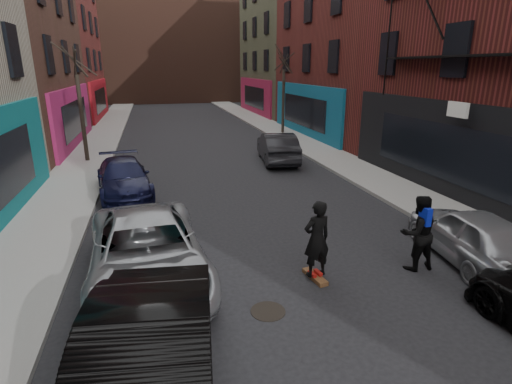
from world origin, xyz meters
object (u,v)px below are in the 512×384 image
manhole (268,311)px  tree_right_far (284,84)px  parked_left_end (124,177)px  parked_right_far (473,235)px  tree_left_far (79,94)px  parked_left_mid (147,379)px  parked_left_far (147,251)px  parked_right_end (277,147)px  skateboarder (317,239)px  pedestrian (418,233)px  skateboard (315,277)px

manhole → tree_right_far: bearing=71.1°
parked_left_end → parked_right_far: size_ratio=1.12×
tree_left_far → parked_left_mid: (3.00, -16.93, -2.57)m
tree_left_far → parked_left_end: (2.12, -5.96, -2.73)m
parked_left_far → parked_right_end: 12.47m
parked_left_end → skateboarder: (4.57, -7.81, 0.34)m
pedestrian → manhole: size_ratio=2.63×
skateboarder → pedestrian: (2.51, -0.12, -0.07)m
tree_left_far → skateboarder: bearing=-64.1°
parked_left_end → pedestrian: pedestrian is taller
tree_right_far → tree_left_far: bearing=-154.2°
skateboard → manhole: bearing=-154.5°
parked_right_far → manhole: 5.63m
skateboard → pedestrian: 2.67m
pedestrian → skateboarder: bearing=-3.0°
skateboard → manhole: 1.71m
parked_right_end → pedestrian: (-0.20, -11.66, 0.18)m
tree_left_far → skateboarder: tree_left_far is taller
pedestrian → manhole: 4.12m
tree_left_far → parked_left_far: 13.53m
parked_left_far → parked_left_mid: bearing=-93.8°
manhole → skateboard: bearing=34.6°
tree_left_far → parked_right_end: (9.40, -2.23, -2.64)m
tree_left_far → manhole: bearing=-70.3°
parked_right_far → manhole: bearing=16.6°
parked_left_mid → manhole: size_ratio=7.03×
parked_left_mid → manhole: (2.28, 2.19, -0.80)m
tree_left_far → parked_left_end: 6.89m
skateboarder → manhole: bearing=25.5°
tree_left_far → skateboarder: 15.50m
tree_left_far → parked_right_end: 10.01m
parked_right_end → manhole: parked_right_end is taller
parked_left_end → parked_right_end: (7.28, 3.73, 0.09)m
parked_right_far → tree_right_far: bearing=-86.8°
parked_left_mid → skateboard: (3.69, 3.16, -0.76)m
tree_right_far → parked_left_mid: 24.93m
parked_left_mid → parked_right_far: size_ratio=1.22×
parked_left_end → parked_right_end: size_ratio=1.00×
parked_left_mid → parked_left_far: size_ratio=0.92×
tree_left_far → skateboard: size_ratio=8.12×
parked_right_far → pedestrian: size_ratio=2.19×
tree_right_far → parked_left_end: (-10.28, -11.96, -2.88)m
parked_left_far → parked_left_end: size_ratio=1.19×
parked_left_end → tree_left_far: bearing=102.1°
tree_right_far → parked_left_mid: (-9.40, -22.93, -2.72)m
parked_left_mid → parked_left_far: parked_left_mid is taller
tree_left_far → parked_right_far: bearing=-52.1°
tree_left_far → parked_left_far: bearing=-76.9°
parked_left_mid → skateboard: bearing=47.4°
tree_left_far → parked_left_mid: size_ratio=1.32×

